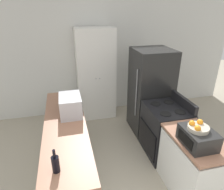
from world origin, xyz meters
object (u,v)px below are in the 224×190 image
object	(u,v)px
pantry_cabinet	(96,75)
microwave	(71,105)
wine_bottle	(56,164)
refrigerator	(150,92)
stove	(165,130)
fruit_bowl	(198,127)
toaster_oven	(198,137)

from	to	relation	value
pantry_cabinet	microwave	distance (m)	1.60
microwave	wine_bottle	bearing A→B (deg)	-100.42
refrigerator	stove	bearing A→B (deg)	-93.22
refrigerator	fruit_bowl	distance (m)	1.79
microwave	fruit_bowl	world-z (taller)	fruit_bowl
pantry_cabinet	toaster_oven	distance (m)	2.74
toaster_oven	wine_bottle	bearing A→B (deg)	-178.79
refrigerator	wine_bottle	bearing A→B (deg)	-135.67
pantry_cabinet	refrigerator	distance (m)	1.31
wine_bottle	refrigerator	bearing A→B (deg)	44.33
stove	refrigerator	xyz separation A→B (m)	(0.04, 0.80, 0.41)
microwave	pantry_cabinet	bearing A→B (deg)	66.23
pantry_cabinet	fruit_bowl	world-z (taller)	pantry_cabinet
refrigerator	pantry_cabinet	bearing A→B (deg)	138.80
pantry_cabinet	fruit_bowl	size ratio (longest dim) A/B	8.28
stove	microwave	size ratio (longest dim) A/B	2.18
fruit_bowl	pantry_cabinet	bearing A→B (deg)	106.86
microwave	toaster_oven	bearing A→B (deg)	-38.35
stove	fruit_bowl	size ratio (longest dim) A/B	4.27
toaster_oven	stove	bearing A→B (deg)	82.76
refrigerator	fruit_bowl	xyz separation A→B (m)	(-0.19, -1.75, 0.29)
refrigerator	wine_bottle	distance (m)	2.58
wine_bottle	toaster_oven	world-z (taller)	wine_bottle
pantry_cabinet	refrigerator	world-z (taller)	pantry_cabinet
refrigerator	toaster_oven	size ratio (longest dim) A/B	4.12
pantry_cabinet	toaster_oven	xyz separation A→B (m)	(0.81, -2.62, -0.02)
microwave	wine_bottle	size ratio (longest dim) A/B	1.79
wine_bottle	fruit_bowl	world-z (taller)	fruit_bowl
microwave	wine_bottle	xyz separation A→B (m)	(-0.22, -1.19, -0.05)
stove	fruit_bowl	world-z (taller)	fruit_bowl
wine_bottle	microwave	bearing A→B (deg)	79.58
refrigerator	microwave	distance (m)	1.75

